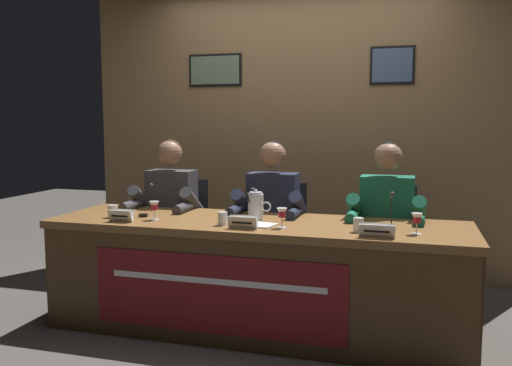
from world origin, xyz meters
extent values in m
plane|color=#4C4742|center=(0.00, 0.00, 0.00)|extent=(12.00, 12.00, 0.00)
cube|color=#937047|center=(0.00, 1.44, 1.30)|extent=(3.93, 0.12, 2.60)
cube|color=black|center=(-0.78, 1.37, 1.84)|extent=(0.50, 0.02, 0.29)
cube|color=slate|center=(-0.78, 1.36, 1.84)|extent=(0.46, 0.01, 0.25)
cube|color=black|center=(0.78, 1.37, 1.84)|extent=(0.36, 0.02, 0.32)
cube|color=slate|center=(0.78, 1.36, 1.84)|extent=(0.32, 0.01, 0.28)
cube|color=brown|center=(0.00, 0.00, 0.70)|extent=(2.73, 0.77, 0.05)
cube|color=#4C341B|center=(0.00, -0.36, 0.34)|extent=(2.67, 0.04, 0.68)
cube|color=#4C341B|center=(-1.31, 0.00, 0.34)|extent=(0.08, 0.69, 0.68)
cube|color=#4C341B|center=(1.31, 0.00, 0.34)|extent=(0.08, 0.69, 0.68)
cube|color=maroon|center=(-0.14, -0.39, 0.34)|extent=(1.59, 0.01, 0.48)
cube|color=white|center=(-0.14, -0.39, 0.42)|extent=(1.35, 0.00, 0.04)
cylinder|color=black|center=(-0.81, 0.48, 0.01)|extent=(0.44, 0.44, 0.02)
cylinder|color=black|center=(-0.81, 0.48, 0.23)|extent=(0.05, 0.05, 0.41)
cube|color=#232328|center=(-0.81, 0.48, 0.45)|extent=(0.44, 0.44, 0.03)
cube|color=#232328|center=(-0.81, 0.68, 0.69)|extent=(0.40, 0.05, 0.44)
cylinder|color=black|center=(-0.91, 0.13, 0.23)|extent=(0.10, 0.10, 0.47)
cylinder|color=black|center=(-0.71, 0.13, 0.23)|extent=(0.10, 0.10, 0.47)
cylinder|color=black|center=(-0.91, 0.28, 0.52)|extent=(0.13, 0.34, 0.13)
cylinder|color=black|center=(-0.71, 0.28, 0.52)|extent=(0.13, 0.34, 0.13)
cube|color=#38383D|center=(-0.81, 0.45, 0.76)|extent=(0.36, 0.20, 0.48)
sphere|color=#8E664C|center=(-0.81, 0.43, 1.13)|extent=(0.19, 0.19, 0.19)
sphere|color=#331E0F|center=(-0.81, 0.45, 1.15)|extent=(0.17, 0.17, 0.17)
cylinder|color=#38383D|center=(-1.02, 0.35, 0.78)|extent=(0.09, 0.30, 0.25)
cylinder|color=#38383D|center=(-0.60, 0.35, 0.78)|extent=(0.09, 0.30, 0.25)
cylinder|color=#38383D|center=(-1.02, 0.19, 0.76)|extent=(0.07, 0.24, 0.07)
cylinder|color=#38383D|center=(-0.60, 0.19, 0.76)|extent=(0.07, 0.24, 0.07)
cube|color=white|center=(-0.83, -0.28, 0.77)|extent=(0.17, 0.03, 0.08)
cube|color=white|center=(-0.83, -0.25, 0.77)|extent=(0.17, 0.03, 0.08)
cube|color=black|center=(-0.83, -0.28, 0.77)|extent=(0.12, 0.01, 0.01)
cylinder|color=white|center=(-0.66, -0.14, 0.73)|extent=(0.06, 0.06, 0.00)
cylinder|color=white|center=(-0.66, -0.14, 0.76)|extent=(0.01, 0.01, 0.05)
cone|color=white|center=(-0.66, -0.14, 0.82)|extent=(0.06, 0.06, 0.06)
cylinder|color=#B21E2D|center=(-0.66, -0.14, 0.81)|extent=(0.04, 0.04, 0.04)
cylinder|color=silver|center=(-0.97, -0.15, 0.77)|extent=(0.06, 0.06, 0.08)
cylinder|color=silver|center=(-0.97, -0.15, 0.75)|extent=(0.05, 0.05, 0.05)
cylinder|color=black|center=(-0.78, -0.06, 0.74)|extent=(0.06, 0.06, 0.02)
cylinder|color=black|center=(-0.78, 0.00, 0.84)|extent=(0.01, 0.13, 0.18)
sphere|color=#2D2D2D|center=(-0.78, 0.07, 0.93)|extent=(0.03, 0.03, 0.03)
cylinder|color=black|center=(0.00, 0.48, 0.01)|extent=(0.44, 0.44, 0.02)
cylinder|color=black|center=(0.00, 0.48, 0.23)|extent=(0.05, 0.05, 0.41)
cube|color=#232328|center=(0.00, 0.48, 0.45)|extent=(0.44, 0.44, 0.03)
cube|color=#232328|center=(0.00, 0.68, 0.69)|extent=(0.40, 0.05, 0.44)
cylinder|color=black|center=(-0.10, 0.13, 0.23)|extent=(0.10, 0.10, 0.47)
cylinder|color=black|center=(0.10, 0.13, 0.23)|extent=(0.10, 0.10, 0.47)
cylinder|color=black|center=(-0.10, 0.28, 0.52)|extent=(0.13, 0.34, 0.13)
cylinder|color=black|center=(0.10, 0.28, 0.52)|extent=(0.13, 0.34, 0.13)
cube|color=#1E2338|center=(0.00, 0.45, 0.76)|extent=(0.36, 0.20, 0.48)
sphere|color=#8E664C|center=(0.00, 0.43, 1.13)|extent=(0.19, 0.19, 0.19)
sphere|color=black|center=(0.00, 0.45, 1.15)|extent=(0.17, 0.17, 0.17)
cylinder|color=#1E2338|center=(-0.21, 0.35, 0.78)|extent=(0.09, 0.30, 0.25)
cylinder|color=#1E2338|center=(0.21, 0.35, 0.78)|extent=(0.09, 0.30, 0.25)
cylinder|color=#1E2338|center=(-0.21, 0.19, 0.76)|extent=(0.07, 0.24, 0.07)
cylinder|color=#1E2338|center=(0.21, 0.19, 0.76)|extent=(0.07, 0.24, 0.07)
cube|color=white|center=(-0.01, -0.28, 0.77)|extent=(0.18, 0.03, 0.08)
cube|color=white|center=(-0.01, -0.25, 0.77)|extent=(0.18, 0.03, 0.08)
cube|color=black|center=(-0.01, -0.28, 0.77)|extent=(0.13, 0.01, 0.01)
cylinder|color=white|center=(0.22, -0.18, 0.73)|extent=(0.06, 0.06, 0.00)
cylinder|color=white|center=(0.22, -0.18, 0.76)|extent=(0.01, 0.01, 0.05)
cone|color=white|center=(0.22, -0.18, 0.82)|extent=(0.06, 0.06, 0.06)
cylinder|color=#B21E2D|center=(0.22, -0.18, 0.81)|extent=(0.04, 0.04, 0.04)
cylinder|color=silver|center=(-0.16, -0.19, 0.77)|extent=(0.06, 0.06, 0.08)
cylinder|color=silver|center=(-0.16, -0.19, 0.75)|extent=(0.05, 0.05, 0.05)
cylinder|color=black|center=(-0.03, -0.10, 0.74)|extent=(0.06, 0.06, 0.02)
cylinder|color=black|center=(-0.03, -0.03, 0.84)|extent=(0.01, 0.13, 0.18)
sphere|color=#2D2D2D|center=(-0.03, 0.03, 0.93)|extent=(0.03, 0.03, 0.03)
cylinder|color=black|center=(0.81, 0.48, 0.01)|extent=(0.44, 0.44, 0.02)
cylinder|color=black|center=(0.81, 0.48, 0.23)|extent=(0.05, 0.05, 0.41)
cube|color=#232328|center=(0.81, 0.48, 0.45)|extent=(0.44, 0.44, 0.03)
cube|color=#232328|center=(0.81, 0.68, 0.69)|extent=(0.40, 0.05, 0.44)
cylinder|color=black|center=(0.71, 0.13, 0.23)|extent=(0.10, 0.10, 0.47)
cylinder|color=black|center=(0.91, 0.13, 0.23)|extent=(0.10, 0.10, 0.47)
cylinder|color=black|center=(0.71, 0.28, 0.52)|extent=(0.13, 0.34, 0.13)
cylinder|color=black|center=(0.91, 0.28, 0.52)|extent=(0.13, 0.34, 0.13)
cube|color=#196047|center=(0.81, 0.45, 0.76)|extent=(0.36, 0.20, 0.48)
sphere|color=#8E664C|center=(0.81, 0.43, 1.13)|extent=(0.19, 0.19, 0.19)
sphere|color=black|center=(0.81, 0.45, 1.15)|extent=(0.17, 0.17, 0.17)
cylinder|color=#196047|center=(0.60, 0.35, 0.78)|extent=(0.09, 0.30, 0.25)
cylinder|color=#196047|center=(1.02, 0.35, 0.78)|extent=(0.09, 0.30, 0.25)
cylinder|color=#196047|center=(0.60, 0.19, 0.76)|extent=(0.07, 0.24, 0.07)
cylinder|color=#196047|center=(1.02, 0.19, 0.76)|extent=(0.07, 0.24, 0.07)
cube|color=white|center=(0.79, -0.32, 0.77)|extent=(0.20, 0.03, 0.08)
cube|color=white|center=(0.79, -0.28, 0.77)|extent=(0.20, 0.03, 0.08)
cube|color=black|center=(0.79, -0.32, 0.77)|extent=(0.14, 0.01, 0.01)
cylinder|color=white|center=(1.00, -0.14, 0.73)|extent=(0.06, 0.06, 0.00)
cylinder|color=white|center=(1.00, -0.14, 0.76)|extent=(0.01, 0.01, 0.05)
cone|color=white|center=(1.00, -0.14, 0.82)|extent=(0.06, 0.06, 0.06)
cylinder|color=#B21E2D|center=(1.00, -0.14, 0.81)|extent=(0.04, 0.04, 0.04)
cylinder|color=silver|center=(0.67, -0.17, 0.77)|extent=(0.06, 0.06, 0.08)
cylinder|color=silver|center=(0.67, -0.17, 0.75)|extent=(0.05, 0.05, 0.05)
cylinder|color=black|center=(0.85, -0.06, 0.74)|extent=(0.06, 0.06, 0.02)
cylinder|color=black|center=(0.85, 0.01, 0.84)|extent=(0.01, 0.13, 0.18)
sphere|color=#2D2D2D|center=(0.85, 0.07, 0.93)|extent=(0.03, 0.03, 0.03)
cylinder|color=silver|center=(0.00, -0.01, 0.82)|extent=(0.10, 0.10, 0.18)
cylinder|color=silver|center=(0.00, -0.01, 0.91)|extent=(0.09, 0.09, 0.01)
sphere|color=silver|center=(0.00, -0.01, 0.93)|extent=(0.02, 0.02, 0.02)
torus|color=silver|center=(0.07, -0.01, 0.83)|extent=(0.07, 0.01, 0.07)
cube|color=white|center=(0.05, -0.15, 0.73)|extent=(0.24, 0.20, 0.01)
camera|label=1|loc=(0.96, -3.31, 1.37)|focal=37.70mm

